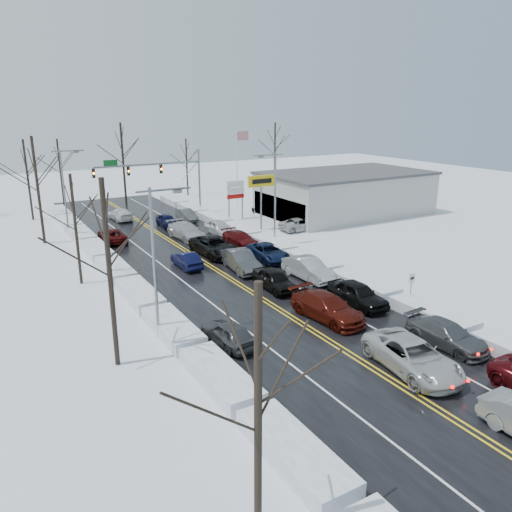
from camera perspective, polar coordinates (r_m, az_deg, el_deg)
ground at (r=37.29m, az=-0.74°, el=-4.02°), size 160.00×160.00×0.00m
road_surface at (r=38.93m, az=-2.19°, el=-3.10°), size 14.00×84.00×0.01m
snow_bank_left at (r=36.25m, az=-12.89°, el=-5.10°), size 1.94×72.00×0.81m
snow_bank_right at (r=42.82m, az=6.83°, el=-1.33°), size 1.94×72.00×0.81m
traffic_signal_mast at (r=62.34m, az=-10.83°, el=9.40°), size 13.28×0.39×8.00m
tires_plus_sign at (r=54.57m, az=0.60°, el=8.14°), size 3.20×0.34×6.00m
used_vehicles_sign at (r=60.01m, az=-2.36°, el=7.32°), size 2.20×0.22×4.65m
speed_limit_sign at (r=35.71m, az=17.34°, el=-3.00°), size 0.55×0.09×2.35m
flagpole at (r=68.83m, az=-2.06°, el=10.75°), size 1.87×1.20×10.00m
dealership_building at (r=64.32m, az=10.12°, el=7.12°), size 20.40×12.40×5.30m
streetlight_ne at (r=48.34m, az=2.00°, el=7.37°), size 3.20×0.25×9.00m
streetlight_sw at (r=28.91m, az=-11.26°, el=0.49°), size 3.20×0.25×9.00m
streetlight_nw at (r=55.64m, az=-20.94°, el=7.54°), size 3.20×0.25×9.00m
tree_left_a at (r=13.92m, az=0.24°, el=-13.49°), size 3.60×3.60×9.00m
tree_left_b at (r=25.77m, az=-16.71°, el=1.95°), size 4.00×4.00×10.00m
tree_left_c at (r=39.61m, az=-20.13°, el=5.14°), size 3.40×3.40×8.50m
tree_left_d at (r=53.02m, az=-23.90°, el=9.02°), size 4.20×4.20×10.50m
tree_left_e at (r=65.00m, az=-24.81°, el=9.50°), size 3.80×3.80×9.50m
tree_far_b at (r=72.55m, az=-21.58°, el=10.21°), size 3.60×3.60×9.00m
tree_far_c at (r=72.15m, az=-15.06°, el=11.89°), size 4.40×4.40×11.00m
tree_far_d at (r=76.94m, az=-7.96°, el=11.27°), size 3.40×3.40×8.50m
tree_far_e at (r=84.61m, az=2.18°, el=12.86°), size 4.20×4.20×10.50m
queued_car_2 at (r=27.99m, az=17.31°, el=-12.36°), size 3.44×6.22×1.65m
queued_car_3 at (r=32.94m, az=8.10°, el=-7.13°), size 2.90×5.84×1.63m
queued_car_4 at (r=37.63m, az=2.13°, el=-3.83°), size 1.90×4.57×1.55m
queued_car_5 at (r=41.86m, az=-1.73°, el=-1.64°), size 2.29×5.30×1.70m
queued_car_6 at (r=46.24m, az=-4.73°, el=0.12°), size 3.02×6.23×1.71m
queued_car_7 at (r=52.25m, az=-7.94°, el=1.99°), size 2.74×5.77×1.63m
queued_car_8 at (r=57.66m, az=-10.09°, el=3.30°), size 1.77×4.21×1.42m
queued_car_11 at (r=31.18m, az=20.82°, el=-9.58°), size 2.35×5.09×1.44m
queued_car_12 at (r=35.42m, az=11.44°, el=-5.53°), size 2.16×4.96×1.66m
queued_car_13 at (r=40.07m, az=5.98°, el=-2.59°), size 1.96×5.18×1.69m
queued_car_14 at (r=44.63m, az=1.41°, el=-0.45°), size 2.75×5.31×1.43m
queued_car_15 at (r=49.09m, az=-1.79°, el=1.17°), size 2.24×4.90×1.39m
queued_car_16 at (r=53.28m, az=-4.18°, el=2.40°), size 1.92×4.68×1.59m
queued_car_17 at (r=60.44m, az=-7.90°, el=4.03°), size 1.46×4.09×1.34m
oncoming_car_0 at (r=42.98m, az=-7.91°, el=-1.30°), size 1.44×4.11×1.36m
oncoming_car_1 at (r=52.49m, az=-16.05°, el=1.55°), size 2.60×5.12×1.39m
oncoming_car_2 at (r=62.35m, az=-15.21°, el=3.99°), size 2.31×4.97×1.41m
oncoming_car_3 at (r=29.42m, az=-3.13°, el=-10.04°), size 2.11×4.38×1.44m
parked_car_0 at (r=55.39m, az=5.12°, el=2.94°), size 5.01×2.42×1.37m
parked_car_1 at (r=59.09m, az=6.22°, el=3.80°), size 2.13×4.85×1.39m
parked_car_2 at (r=63.02m, az=1.34°, el=4.72°), size 2.51×5.11×1.68m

